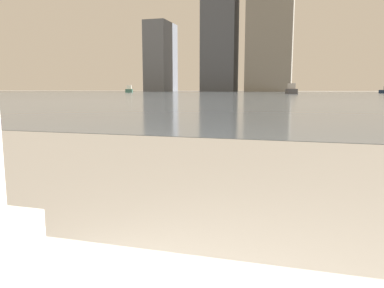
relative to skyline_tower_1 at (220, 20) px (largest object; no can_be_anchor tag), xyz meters
The scene contains 5 objects.
harbor_water 65.07m from the skyline_tower_1, 66.18° to the right, with size 180.00×110.00×0.01m.
harbor_boat_1 56.40m from the skyline_tower_1, 63.32° to the right, with size 2.36×5.14×1.86m.
harbor_boat_2 42.38m from the skyline_tower_1, 115.05° to the right, with size 3.16×4.82×1.71m.
skyline_tower_0 22.54m from the skyline_tower_1, behind, with size 7.13×13.64×22.13m.
skyline_tower_1 is the anchor object (origin of this frame).
Camera 1 is at (0.51, 0.20, 0.93)m, focal length 35.00 mm.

